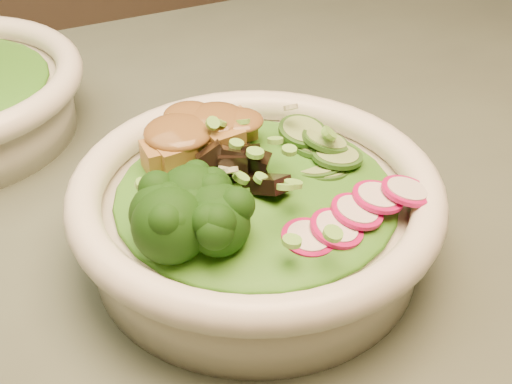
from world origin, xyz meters
name	(u,v)px	position (x,y,z in m)	size (l,w,h in m)	color
dining_table	(393,237)	(0.00, 0.00, 0.64)	(1.20, 0.80, 0.75)	black
salad_bowl	(256,214)	(-0.19, -0.08, 0.79)	(0.27, 0.27, 0.07)	white
lettuce_bed	(256,191)	(-0.19, -0.08, 0.81)	(0.21, 0.21, 0.02)	#206615
broccoli_florets	(192,214)	(-0.25, -0.10, 0.83)	(0.08, 0.07, 0.04)	black
radish_slices	(332,225)	(-0.17, -0.14, 0.81)	(0.11, 0.04, 0.02)	#AC0D51
cucumber_slices	(317,142)	(-0.13, -0.06, 0.82)	(0.07, 0.07, 0.04)	#93B263
mushroom_heap	(244,168)	(-0.20, -0.07, 0.82)	(0.07, 0.07, 0.04)	black
tofu_cubes	(197,143)	(-0.22, -0.02, 0.82)	(0.09, 0.06, 0.04)	olive
peanut_sauce	(196,128)	(-0.22, -0.02, 0.84)	(0.07, 0.06, 0.02)	brown
scallion_garnish	(256,163)	(-0.19, -0.08, 0.83)	(0.19, 0.19, 0.02)	#6FBC42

